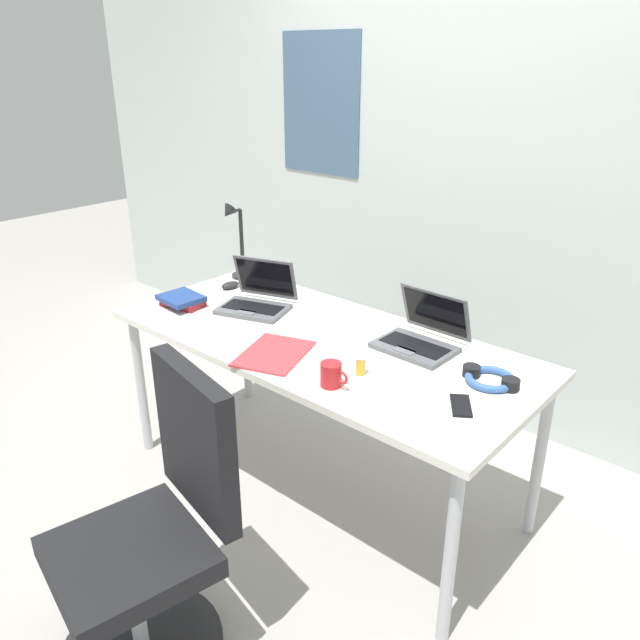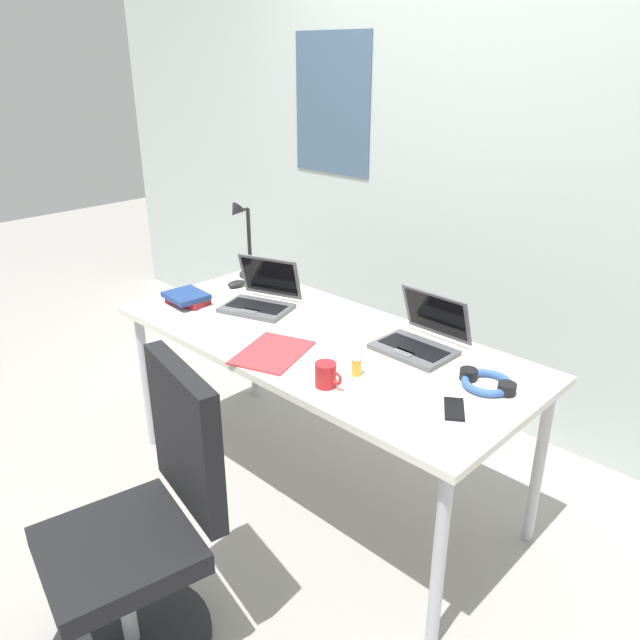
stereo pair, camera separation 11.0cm
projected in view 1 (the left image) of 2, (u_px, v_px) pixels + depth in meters
ground_plane at (320, 485)px, 2.84m from camera, size 12.00×12.00×0.00m
wall_back at (465, 165)px, 3.09m from camera, size 6.00×0.13×2.60m
desk at (320, 350)px, 2.57m from camera, size 1.80×0.80×0.74m
desk_lamp at (237, 242)px, 3.15m from camera, size 0.12×0.18×0.40m
laptop_far_corner at (257, 299)px, 2.83m from camera, size 0.37×0.35×0.22m
laptop_back_left at (421, 336)px, 2.46m from camera, size 0.31×0.29×0.22m
computer_mouse at (230, 285)px, 3.08m from camera, size 0.07×0.10×0.03m
cell_phone at (461, 406)px, 2.05m from camera, size 0.13×0.15×0.01m
headphones at (490, 379)px, 2.20m from camera, size 0.21×0.18×0.04m
pill_bottle at (361, 364)px, 2.25m from camera, size 0.04×0.04×0.08m
book_stack at (182, 300)px, 2.86m from camera, size 0.21×0.17×0.05m
paper_folder_center at (274, 354)px, 2.41m from camera, size 0.32×0.37×0.01m
coffee_mug at (331, 375)px, 2.16m from camera, size 0.11×0.08×0.09m
office_chair at (154, 549)px, 1.93m from camera, size 0.52×0.58×0.97m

